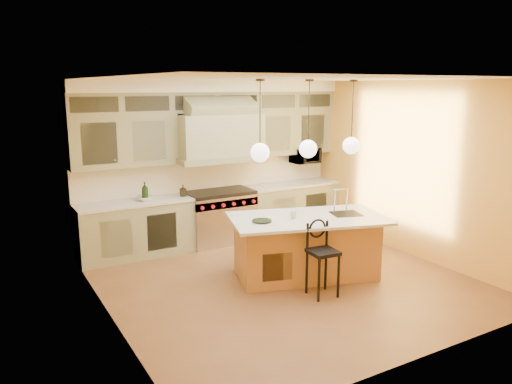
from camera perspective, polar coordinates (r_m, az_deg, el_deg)
floor at (r=7.46m, az=3.23°, el=-10.08°), size 5.00×5.00×0.00m
ceiling at (r=6.91m, az=3.52°, el=12.81°), size 5.00×5.00×0.00m
wall_back at (r=9.20m, az=-5.23°, el=3.52°), size 5.00×0.00×5.00m
wall_front at (r=5.20m, az=18.72°, el=-3.74°), size 5.00×0.00×5.00m
wall_left at (r=6.07m, az=-16.79°, el=-1.39°), size 0.00×5.00×5.00m
wall_right at (r=8.65m, az=17.36°, el=2.48°), size 0.00×5.00×5.00m
back_cabinetry at (r=8.96m, az=-4.51°, el=3.18°), size 5.00×0.77×2.90m
range at (r=9.08m, az=-4.16°, el=-2.79°), size 1.20×0.74×0.96m
kitchen_island at (r=7.53m, az=5.77°, el=-6.07°), size 2.51×1.81×1.35m
counter_stool at (r=6.83m, az=7.54°, el=-7.00°), size 0.39×0.39×1.04m
microwave at (r=9.96m, az=5.65°, el=4.16°), size 0.54×0.37×0.30m
oil_bottle_a at (r=8.46m, az=-12.58°, el=0.09°), size 0.12×0.12×0.31m
oil_bottle_b at (r=8.66m, az=-8.34°, el=0.17°), size 0.10×0.10×0.20m
fruit_bowl at (r=8.49m, az=-12.54°, el=-0.69°), size 0.31×0.31×0.07m
cup at (r=7.25m, az=4.28°, el=-2.65°), size 0.12×0.12×0.10m
pendant_left at (r=6.77m, az=0.46°, el=4.78°), size 0.26×0.26×1.11m
pendant_center at (r=7.21m, az=5.97°, el=5.16°), size 0.26×0.26×1.11m
pendant_right at (r=7.70m, az=10.83°, el=5.45°), size 0.26×0.26×1.11m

